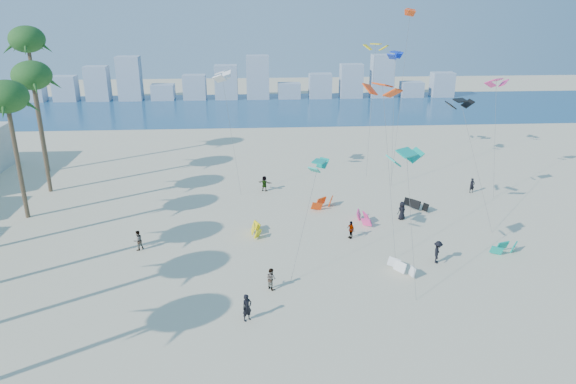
{
  "coord_description": "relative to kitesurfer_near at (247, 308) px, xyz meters",
  "views": [
    {
      "loc": [
        0.34,
        -24.14,
        19.42
      ],
      "look_at": [
        3.0,
        16.0,
        4.5
      ],
      "focal_mm": 33.25,
      "sensor_mm": 36.0,
      "label": 1
    }
  ],
  "objects": [
    {
      "name": "grounded_kites",
      "position": [
        10.96,
        13.4,
        -0.49
      ],
      "size": [
        21.9,
        16.19,
        0.91
      ],
      "color": "yellow",
      "rests_on": "ground"
    },
    {
      "name": "kitesurfer_mid",
      "position": [
        1.65,
        3.77,
        -0.12
      ],
      "size": [
        0.95,
        0.98,
        1.58
      ],
      "primitive_type": "imported",
      "rotation": [
        0.0,
        0.0,
        2.23
      ],
      "color": "gray",
      "rests_on": "ground"
    },
    {
      "name": "distant_skyline",
      "position": [
        -0.86,
        77.1,
        2.17
      ],
      "size": [
        85.0,
        3.0,
        8.4
      ],
      "color": "#9EADBF",
      "rests_on": "ground"
    },
    {
      "name": "kitesurfers_far",
      "position": [
        7.52,
        14.18,
        -0.07
      ],
      "size": [
        32.92,
        18.16,
        1.81
      ],
      "color": "black",
      "rests_on": "ground"
    },
    {
      "name": "kitesurfer_near",
      "position": [
        0.0,
        0.0,
        0.0
      ],
      "size": [
        0.8,
        0.73,
        1.83
      ],
      "primitive_type": "imported",
      "rotation": [
        0.0,
        0.0,
        0.59
      ],
      "color": "black",
      "rests_on": "ground"
    },
    {
      "name": "ocean",
      "position": [
        0.33,
        67.1,
        -0.91
      ],
      "size": [
        220.0,
        220.0,
        0.0
      ],
      "primitive_type": "plane",
      "color": "navy",
      "rests_on": "ground"
    },
    {
      "name": "flying_kites",
      "position": [
        13.26,
        18.51,
        10.71
      ],
      "size": [
        34.38,
        32.52,
        18.52
      ],
      "color": "#0EA88F",
      "rests_on": "ground"
    },
    {
      "name": "ground",
      "position": [
        0.33,
        -4.9,
        -0.91
      ],
      "size": [
        220.0,
        220.0,
        0.0
      ],
      "primitive_type": "plane",
      "color": "beige",
      "rests_on": "ground"
    }
  ]
}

